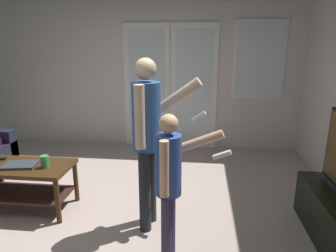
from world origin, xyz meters
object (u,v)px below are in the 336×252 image
(coffee_table, at_px, (25,177))
(person_adult, at_px, (148,131))
(person_child, at_px, (170,177))
(laptop_closed, at_px, (20,165))
(cup_near_edge, at_px, (45,162))

(coffee_table, height_order, person_adult, person_adult)
(person_child, distance_m, laptop_closed, 1.72)
(coffee_table, height_order, cup_near_edge, cup_near_edge)
(coffee_table, bearing_deg, cup_near_edge, -6.08)
(coffee_table, distance_m, person_adult, 1.46)
(coffee_table, relative_size, person_adult, 0.60)
(person_adult, xyz_separation_m, laptop_closed, (-1.35, 0.13, -0.45))
(person_adult, bearing_deg, person_child, -62.51)
(person_adult, relative_size, person_child, 1.30)
(laptop_closed, bearing_deg, person_adult, -15.66)
(person_adult, xyz_separation_m, cup_near_edge, (-1.08, 0.13, -0.40))
(laptop_closed, distance_m, cup_near_edge, 0.28)
(person_child, relative_size, laptop_closed, 3.83)
(person_adult, height_order, laptop_closed, person_adult)
(person_child, relative_size, cup_near_edge, 9.79)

